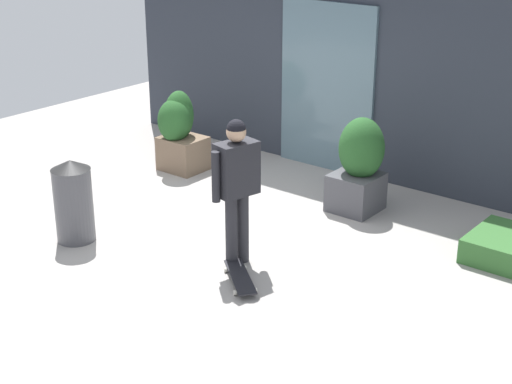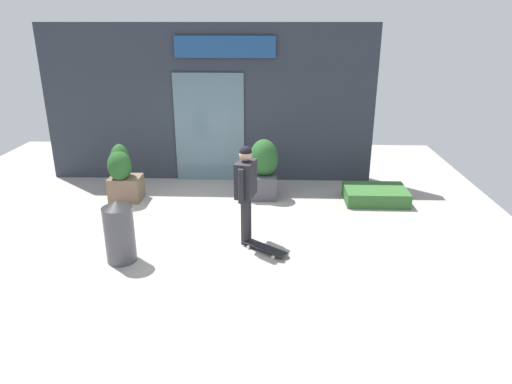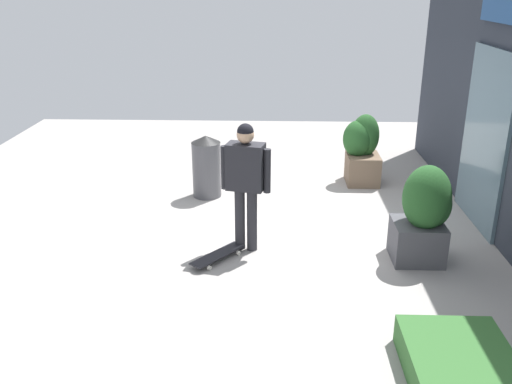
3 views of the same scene
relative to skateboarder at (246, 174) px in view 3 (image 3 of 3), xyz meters
name	(u,v)px [view 3 (image 3 of 3)]	position (x,y,z in m)	size (l,w,h in m)	color
ground_plane	(289,217)	(-1.03, 0.57, -1.01)	(12.00, 12.00, 0.00)	#9E9993
building_facade	(500,102)	(-1.03, 3.36, 0.71)	(7.36, 0.31, 3.45)	#2D333D
skateboarder	(246,174)	(0.00, 0.00, 0.00)	(0.36, 0.62, 1.65)	#28282D
skateboard	(218,255)	(0.32, -0.33, -0.95)	(0.75, 0.66, 0.08)	black
planter_box_left	(425,214)	(0.23, 2.16, -0.39)	(0.61, 0.67, 1.23)	#47474C
planter_box_right	(362,149)	(-2.62, 1.82, -0.43)	(0.62, 0.62, 1.18)	brown
trash_bin	(207,166)	(-1.88, -0.72, -0.51)	(0.46, 0.46, 1.00)	#4C4C51
hedge_ledge	(462,371)	(2.53, 1.96, -0.87)	(1.24, 0.90, 0.28)	#33662D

